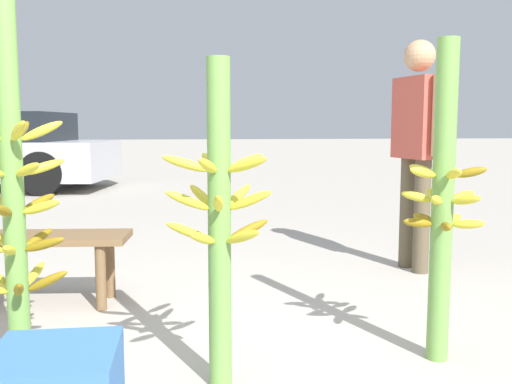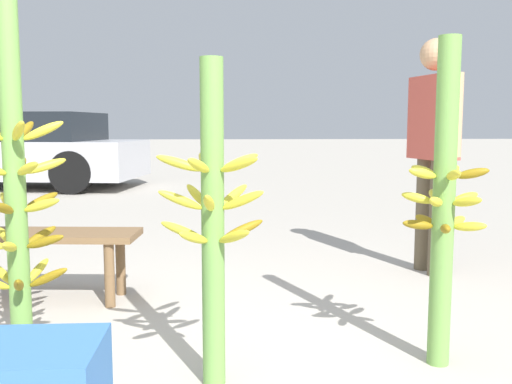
{
  "view_description": "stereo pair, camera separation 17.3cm",
  "coord_description": "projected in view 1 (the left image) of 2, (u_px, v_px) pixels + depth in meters",
  "views": [
    {
      "loc": [
        -0.19,
        -2.09,
        1.07
      ],
      "look_at": [
        0.14,
        0.56,
        0.75
      ],
      "focal_mm": 40.0,
      "sensor_mm": 36.0,
      "label": 1
    },
    {
      "loc": [
        -0.02,
        -2.1,
        1.07
      ],
      "look_at": [
        0.14,
        0.56,
        0.75
      ],
      "focal_mm": 40.0,
      "sensor_mm": 36.0,
      "label": 2
    }
  ],
  "objects": [
    {
      "name": "banana_stalk_left",
      "position": [
        13.0,
        195.0,
        2.37
      ],
      "size": [
        0.44,
        0.44,
        1.61
      ],
      "color": "#6B9E47",
      "rests_on": "ground_plane"
    },
    {
      "name": "banana_stalk_center",
      "position": [
        219.0,
        219.0,
        2.27
      ],
      "size": [
        0.45,
        0.45,
        1.33
      ],
      "color": "#6B9E47",
      "rests_on": "ground_plane"
    },
    {
      "name": "vendor_person",
      "position": [
        417.0,
        134.0,
        4.11
      ],
      "size": [
        0.26,
        0.62,
        1.67
      ],
      "rotation": [
        0.0,
        0.0,
        1.76
      ],
      "color": "brown",
      "rests_on": "ground_plane"
    },
    {
      "name": "banana_stalk_right",
      "position": [
        442.0,
        202.0,
        2.53
      ],
      "size": [
        0.37,
        0.37,
        1.44
      ],
      "color": "#6B9E47",
      "rests_on": "ground_plane"
    }
  ]
}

